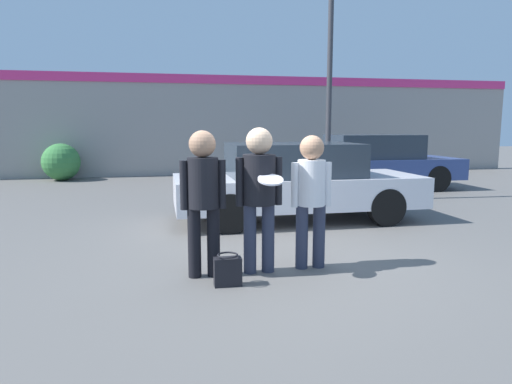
{
  "coord_description": "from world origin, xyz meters",
  "views": [
    {
      "loc": [
        -1.44,
        -5.43,
        1.74
      ],
      "look_at": [
        -0.33,
        -0.12,
        0.94
      ],
      "focal_mm": 32.0,
      "sensor_mm": 36.0,
      "label": 1
    }
  ],
  "objects_px": {
    "street_lamp": "(338,52)",
    "shrub": "(61,162)",
    "parked_car_far": "(375,162)",
    "handbag": "(228,270)",
    "person_right": "(311,191)",
    "person_middle_with_frisbee": "(259,186)",
    "parked_car_near": "(296,182)",
    "person_left": "(203,191)"
  },
  "relations": [
    {
      "from": "street_lamp",
      "to": "shrub",
      "type": "bearing_deg",
      "value": 141.87
    },
    {
      "from": "parked_car_far",
      "to": "street_lamp",
      "type": "relative_size",
      "value": 0.83
    },
    {
      "from": "shrub",
      "to": "handbag",
      "type": "bearing_deg",
      "value": -70.44
    },
    {
      "from": "person_left",
      "to": "street_lamp",
      "type": "xyz_separation_m",
      "value": [
        3.48,
        4.76,
        2.35
      ]
    },
    {
      "from": "person_left",
      "to": "shrub",
      "type": "xyz_separation_m",
      "value": [
        -3.57,
        10.29,
        -0.41
      ]
    },
    {
      "from": "parked_car_near",
      "to": "parked_car_far",
      "type": "xyz_separation_m",
      "value": [
        3.31,
        3.56,
        0.03
      ]
    },
    {
      "from": "handbag",
      "to": "parked_car_near",
      "type": "bearing_deg",
      "value": 61.63
    },
    {
      "from": "person_left",
      "to": "parked_car_near",
      "type": "relative_size",
      "value": 0.38
    },
    {
      "from": "parked_car_far",
      "to": "handbag",
      "type": "height_order",
      "value": "parked_car_far"
    },
    {
      "from": "person_middle_with_frisbee",
      "to": "person_right",
      "type": "relative_size",
      "value": 1.06
    },
    {
      "from": "person_left",
      "to": "person_middle_with_frisbee",
      "type": "distance_m",
      "value": 0.65
    },
    {
      "from": "parked_car_near",
      "to": "shrub",
      "type": "height_order",
      "value": "parked_car_near"
    },
    {
      "from": "shrub",
      "to": "handbag",
      "type": "relative_size",
      "value": 3.33
    },
    {
      "from": "person_right",
      "to": "parked_car_near",
      "type": "height_order",
      "value": "person_right"
    },
    {
      "from": "person_middle_with_frisbee",
      "to": "handbag",
      "type": "distance_m",
      "value": 1.04
    },
    {
      "from": "person_left",
      "to": "parked_car_far",
      "type": "xyz_separation_m",
      "value": [
        5.27,
        6.41,
        -0.25
      ]
    },
    {
      "from": "person_middle_with_frisbee",
      "to": "person_right",
      "type": "height_order",
      "value": "person_middle_with_frisbee"
    },
    {
      "from": "shrub",
      "to": "street_lamp",
      "type": "bearing_deg",
      "value": -38.13
    },
    {
      "from": "parked_car_near",
      "to": "person_left",
      "type": "bearing_deg",
      "value": -124.5
    },
    {
      "from": "street_lamp",
      "to": "shrub",
      "type": "height_order",
      "value": "street_lamp"
    },
    {
      "from": "person_right",
      "to": "street_lamp",
      "type": "bearing_deg",
      "value": 65.14
    },
    {
      "from": "shrub",
      "to": "handbag",
      "type": "height_order",
      "value": "shrub"
    },
    {
      "from": "person_middle_with_frisbee",
      "to": "shrub",
      "type": "bearing_deg",
      "value": 112.33
    },
    {
      "from": "person_middle_with_frisbee",
      "to": "street_lamp",
      "type": "relative_size",
      "value": 0.31
    },
    {
      "from": "handbag",
      "to": "parked_car_far",
      "type": "bearing_deg",
      "value": 53.31
    },
    {
      "from": "person_left",
      "to": "person_right",
      "type": "distance_m",
      "value": 1.31
    },
    {
      "from": "parked_car_near",
      "to": "handbag",
      "type": "height_order",
      "value": "parked_car_near"
    },
    {
      "from": "person_middle_with_frisbee",
      "to": "handbag",
      "type": "relative_size",
      "value": 4.84
    },
    {
      "from": "person_right",
      "to": "parked_car_near",
      "type": "bearing_deg",
      "value": 76.86
    },
    {
      "from": "parked_car_far",
      "to": "shrub",
      "type": "distance_m",
      "value": 9.65
    },
    {
      "from": "parked_car_far",
      "to": "handbag",
      "type": "distance_m",
      "value": 8.47
    },
    {
      "from": "person_right",
      "to": "shrub",
      "type": "height_order",
      "value": "person_right"
    },
    {
      "from": "parked_car_near",
      "to": "shrub",
      "type": "xyz_separation_m",
      "value": [
        -5.52,
        7.45,
        -0.13
      ]
    },
    {
      "from": "handbag",
      "to": "shrub",
      "type": "bearing_deg",
      "value": 109.56
    },
    {
      "from": "person_middle_with_frisbee",
      "to": "parked_car_near",
      "type": "bearing_deg",
      "value": 65.31
    },
    {
      "from": "person_right",
      "to": "shrub",
      "type": "xyz_separation_m",
      "value": [
        -4.87,
        10.23,
        -0.37
      ]
    },
    {
      "from": "parked_car_near",
      "to": "shrub",
      "type": "distance_m",
      "value": 9.27
    },
    {
      "from": "street_lamp",
      "to": "handbag",
      "type": "xyz_separation_m",
      "value": [
        -3.26,
        -5.13,
        -3.18
      ]
    },
    {
      "from": "person_middle_with_frisbee",
      "to": "parked_car_near",
      "type": "distance_m",
      "value": 3.13
    },
    {
      "from": "handbag",
      "to": "person_middle_with_frisbee",
      "type": "bearing_deg",
      "value": 41.29
    },
    {
      "from": "parked_car_near",
      "to": "handbag",
      "type": "distance_m",
      "value": 3.69
    },
    {
      "from": "parked_car_far",
      "to": "handbag",
      "type": "bearing_deg",
      "value": -126.69
    }
  ]
}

